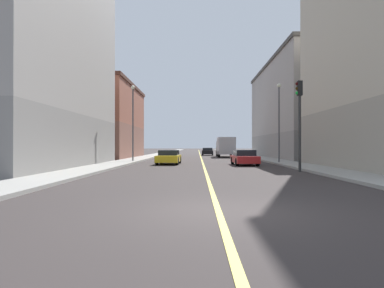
% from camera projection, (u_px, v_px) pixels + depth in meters
% --- Properties ---
extents(ground_plane, '(400.00, 400.00, 0.00)m').
position_uv_depth(ground_plane, '(218.00, 211.00, 8.38)').
color(ground_plane, '#362F2E').
rests_on(ground_plane, ground).
extents(sidewalk_left, '(2.54, 168.00, 0.15)m').
position_uv_depth(sidewalk_left, '(245.00, 155.00, 57.26)').
color(sidewalk_left, '#9E9B93').
rests_on(sidewalk_left, ground).
extents(sidewalk_right, '(2.54, 168.00, 0.15)m').
position_uv_depth(sidewalk_right, '(156.00, 155.00, 57.49)').
color(sidewalk_right, '#9E9B93').
rests_on(sidewalk_right, ground).
extents(lane_center_stripe, '(0.16, 154.00, 0.01)m').
position_uv_depth(lane_center_stripe, '(200.00, 155.00, 57.37)').
color(lane_center_stripe, '#E5D14C').
rests_on(lane_center_stripe, ground).
extents(building_left_mid, '(10.07, 25.28, 12.49)m').
position_uv_depth(building_left_mid, '(304.00, 111.00, 44.99)').
color(building_left_mid, gray).
rests_on(building_left_mid, ground).
extents(building_right_corner, '(10.07, 19.05, 21.28)m').
position_uv_depth(building_right_corner, '(16.00, 21.00, 24.69)').
color(building_right_corner, gray).
rests_on(building_right_corner, ground).
extents(building_right_midblock, '(10.07, 16.82, 9.48)m').
position_uv_depth(building_right_midblock, '(96.00, 122.00, 44.27)').
color(building_right_midblock, brown).
rests_on(building_right_midblock, ground).
extents(traffic_light_left_near, '(0.40, 0.32, 5.57)m').
position_uv_depth(traffic_light_left_near, '(299.00, 113.00, 20.91)').
color(traffic_light_left_near, '#2D2D2D').
rests_on(traffic_light_left_near, ground).
extents(street_lamp_left_near, '(0.36, 0.36, 7.01)m').
position_uv_depth(street_lamp_left_near, '(279.00, 114.00, 30.39)').
color(street_lamp_left_near, '#4C4C51').
rests_on(street_lamp_left_near, ground).
extents(street_lamp_right_near, '(0.36, 0.36, 7.33)m').
position_uv_depth(street_lamp_right_near, '(133.00, 115.00, 33.18)').
color(street_lamp_right_near, '#4C4C51').
rests_on(street_lamp_right_near, ground).
extents(car_black, '(2.03, 4.27, 1.26)m').
position_uv_depth(car_black, '(208.00, 152.00, 57.73)').
color(car_black, black).
rests_on(car_black, ground).
extents(car_red, '(1.95, 4.35, 1.26)m').
position_uv_depth(car_red, '(244.00, 158.00, 28.23)').
color(car_red, red).
rests_on(car_red, ground).
extents(car_yellow, '(2.01, 4.43, 1.23)m').
position_uv_depth(car_yellow, '(169.00, 157.00, 29.80)').
color(car_yellow, gold).
rests_on(car_yellow, ground).
extents(box_truck, '(2.41, 7.14, 2.79)m').
position_uv_depth(box_truck, '(225.00, 146.00, 49.06)').
color(box_truck, beige).
rests_on(box_truck, ground).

